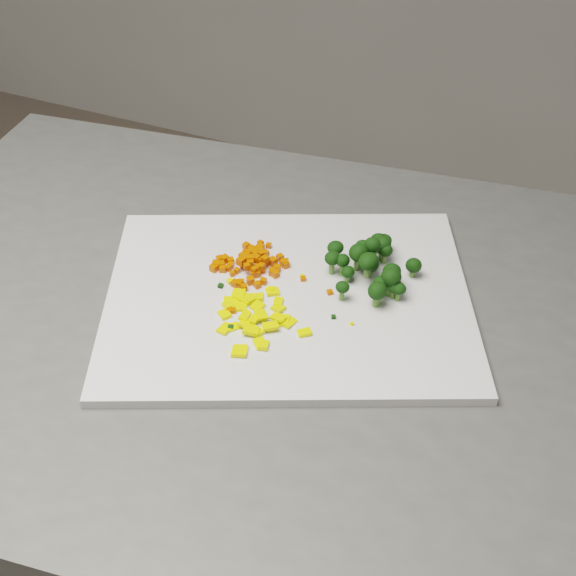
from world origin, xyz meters
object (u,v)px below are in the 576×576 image
at_px(carrot_pile, 249,259).
at_px(counter_block, 271,540).
at_px(cutting_board, 288,298).
at_px(pepper_pile, 259,317).
at_px(broccoli_pile, 371,259).

bearing_deg(carrot_pile, counter_block, -50.19).
xyz_separation_m(cutting_board, carrot_pile, (-0.06, 0.03, 0.02)).
xyz_separation_m(counter_block, pepper_pile, (0.00, -0.02, 0.47)).
distance_m(cutting_board, broccoli_pile, 0.11).
distance_m(cutting_board, carrot_pile, 0.07).
bearing_deg(broccoli_pile, pepper_pile, -124.67).
relative_size(cutting_board, broccoli_pile, 3.75).
relative_size(counter_block, cutting_board, 2.44).
xyz_separation_m(counter_block, carrot_pile, (-0.05, 0.06, 0.47)).
height_order(carrot_pile, pepper_pile, carrot_pile).
relative_size(carrot_pile, broccoli_pile, 0.83).
distance_m(pepper_pile, broccoli_pile, 0.15).
relative_size(pepper_pile, broccoli_pile, 0.97).
height_order(cutting_board, pepper_pile, pepper_pile).
bearing_deg(carrot_pile, cutting_board, -23.66).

